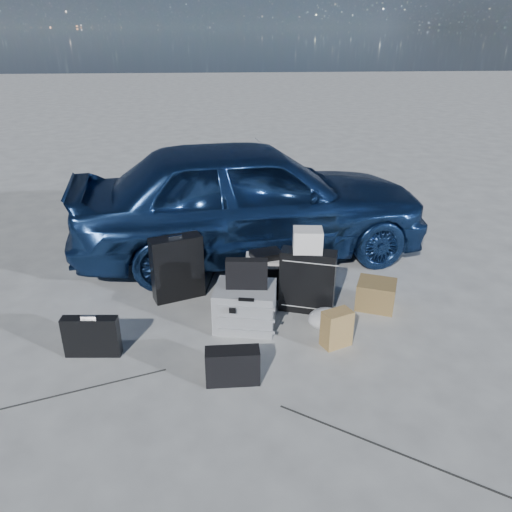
{
  "coord_description": "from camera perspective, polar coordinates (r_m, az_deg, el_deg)",
  "views": [
    {
      "loc": [
        -0.17,
        -3.66,
        2.6
      ],
      "look_at": [
        0.18,
        0.85,
        0.52
      ],
      "focal_mm": 35.0,
      "sensor_mm": 36.0,
      "label": 1
    }
  ],
  "objects": [
    {
      "name": "ground",
      "position": [
        4.5,
        -1.48,
        -10.7
      ],
      "size": [
        60.0,
        60.0,
        0.0
      ],
      "primitive_type": "plane",
      "color": "beige",
      "rests_on": "ground"
    },
    {
      "name": "car",
      "position": [
        6.07,
        -0.62,
        6.63
      ],
      "size": [
        4.44,
        2.3,
        1.45
      ],
      "primitive_type": "imported",
      "rotation": [
        0.0,
        0.0,
        1.71
      ],
      "color": "navy",
      "rests_on": "ground"
    },
    {
      "name": "pelican_case",
      "position": [
        4.74,
        -1.26,
        -5.77
      ],
      "size": [
        0.63,
        0.55,
        0.41
      ],
      "primitive_type": "cube",
      "rotation": [
        0.0,
        0.0,
        -0.19
      ],
      "color": "#9B9DA0",
      "rests_on": "ground"
    },
    {
      "name": "laptop_bag",
      "position": [
        4.57,
        -1.07,
        -2.05
      ],
      "size": [
        0.39,
        0.14,
        0.29
      ],
      "primitive_type": "cube",
      "rotation": [
        0.0,
        0.0,
        -0.11
      ],
      "color": "black",
      "rests_on": "pelican_case"
    },
    {
      "name": "briefcase",
      "position": [
        4.56,
        -18.28,
        -8.73
      ],
      "size": [
        0.48,
        0.14,
        0.37
      ],
      "primitive_type": "cube",
      "rotation": [
        0.0,
        0.0,
        -0.07
      ],
      "color": "black",
      "rests_on": "ground"
    },
    {
      "name": "suitcase_left",
      "position": [
        5.22,
        -8.98,
        -1.35
      ],
      "size": [
        0.56,
        0.36,
        0.68
      ],
      "primitive_type": "cube",
      "rotation": [
        0.0,
        0.0,
        0.36
      ],
      "color": "black",
      "rests_on": "ground"
    },
    {
      "name": "suitcase_right",
      "position": [
        4.96,
        5.89,
        -2.87
      ],
      "size": [
        0.57,
        0.35,
        0.64
      ],
      "primitive_type": "cube",
      "rotation": [
        0.0,
        0.0,
        -0.32
      ],
      "color": "black",
      "rests_on": "ground"
    },
    {
      "name": "white_carton",
      "position": [
        4.78,
        5.92,
        1.81
      ],
      "size": [
        0.3,
        0.25,
        0.22
      ],
      "primitive_type": "cube",
      "rotation": [
        0.0,
        0.0,
        -0.11
      ],
      "color": "white",
      "rests_on": "suitcase_right"
    },
    {
      "name": "duffel_bag",
      "position": [
        5.27,
        0.77,
        -2.68
      ],
      "size": [
        0.77,
        0.4,
        0.37
      ],
      "primitive_type": "cube",
      "rotation": [
        0.0,
        0.0,
        0.12
      ],
      "color": "black",
      "rests_on": "ground"
    },
    {
      "name": "flat_box_white",
      "position": [
        5.19,
        0.96,
        -0.47
      ],
      "size": [
        0.42,
        0.33,
        0.07
      ],
      "primitive_type": "cube",
      "rotation": [
        0.0,
        0.0,
        -0.11
      ],
      "color": "white",
      "rests_on": "duffel_bag"
    },
    {
      "name": "flat_box_black",
      "position": [
        5.15,
        1.17,
        0.17
      ],
      "size": [
        0.35,
        0.29,
        0.07
      ],
      "primitive_type": "cube",
      "rotation": [
        0.0,
        0.0,
        0.26
      ],
      "color": "black",
      "rests_on": "flat_box_white"
    },
    {
      "name": "kraft_bag",
      "position": [
        4.53,
        9.21,
        -8.17
      ],
      "size": [
        0.3,
        0.24,
        0.34
      ],
      "primitive_type": "cube",
      "rotation": [
        0.0,
        0.0,
        0.4
      ],
      "color": "#AF854C",
      "rests_on": "ground"
    },
    {
      "name": "cardboard_box",
      "position": [
        5.21,
        13.55,
        -4.3
      ],
      "size": [
        0.47,
        0.45,
        0.28
      ],
      "primitive_type": "cube",
      "rotation": [
        0.0,
        0.0,
        -0.39
      ],
      "color": "olive",
      "rests_on": "ground"
    },
    {
      "name": "plastic_bag",
      "position": [
        4.8,
        7.92,
        -7.11
      ],
      "size": [
        0.4,
        0.36,
        0.19
      ],
      "primitive_type": "ellipsoid",
      "rotation": [
        0.0,
        0.0,
        0.24
      ],
      "color": "silver",
      "rests_on": "ground"
    },
    {
      "name": "messenger_bag",
      "position": [
        4.07,
        -2.69,
        -12.45
      ],
      "size": [
        0.43,
        0.16,
        0.3
      ],
      "primitive_type": "cube",
      "rotation": [
        0.0,
        0.0,
        0.0
      ],
      "color": "black",
      "rests_on": "ground"
    }
  ]
}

